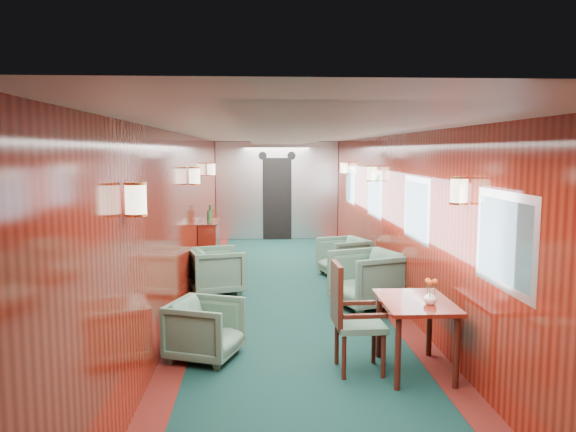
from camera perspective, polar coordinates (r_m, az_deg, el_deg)
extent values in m
plane|color=#0C2B25|center=(8.12, 0.35, -8.84)|extent=(12.00, 12.00, 0.00)
cube|color=beige|center=(7.83, 0.36, 7.98)|extent=(3.00, 12.00, 0.10)
cube|color=beige|center=(7.83, 0.36, 8.05)|extent=(1.20, 12.00, 0.06)
cube|color=maroon|center=(13.85, -1.13, 2.64)|extent=(3.00, 0.10, 2.40)
cube|color=maroon|center=(2.11, 10.88, -20.79)|extent=(3.00, 0.10, 2.40)
cube|color=maroon|center=(7.94, -10.52, -0.47)|extent=(0.10, 12.00, 2.40)
cube|color=maroon|center=(8.12, 10.99, -0.33)|extent=(0.10, 12.00, 2.40)
cube|color=#45120D|center=(8.15, -9.28, -8.84)|extent=(0.30, 12.00, 0.01)
cube|color=#45120D|center=(8.31, 9.79, -8.56)|extent=(0.30, 12.00, 0.01)
cube|color=silver|center=(13.77, -1.12, 2.61)|extent=(2.98, 0.12, 2.38)
cube|color=black|center=(13.71, -1.11, 1.76)|extent=(0.70, 0.06, 2.00)
cylinder|color=black|center=(13.66, -2.60, 6.14)|extent=(0.20, 0.04, 0.20)
cylinder|color=black|center=(13.69, 0.35, 6.15)|extent=(0.20, 0.04, 0.20)
cube|color=silver|center=(4.79, 21.12, -2.41)|extent=(0.02, 1.10, 0.80)
cube|color=slate|center=(4.79, 21.04, -2.42)|extent=(0.01, 0.96, 0.66)
cube|color=silver|center=(7.13, 12.90, 0.70)|extent=(0.02, 1.10, 0.80)
cube|color=slate|center=(7.12, 12.84, 0.70)|extent=(0.01, 0.96, 0.66)
cube|color=silver|center=(9.54, 8.78, 2.25)|extent=(0.02, 1.10, 0.80)
cube|color=slate|center=(9.54, 8.74, 2.25)|extent=(0.01, 0.96, 0.66)
cube|color=silver|center=(12.00, 6.34, 3.17)|extent=(0.02, 1.10, 0.80)
cube|color=slate|center=(11.99, 6.30, 3.17)|extent=(0.01, 0.96, 0.66)
cylinder|color=#FCEEC4|center=(4.43, -15.21, 1.65)|extent=(0.16, 0.16, 0.24)
cylinder|color=gold|center=(4.44, -15.16, 0.11)|extent=(0.17, 0.17, 0.02)
cylinder|color=#FCEEC4|center=(5.46, 16.98, 2.50)|extent=(0.16, 0.16, 0.24)
cylinder|color=gold|center=(5.47, 16.94, 1.24)|extent=(0.17, 0.17, 0.02)
cylinder|color=#FCEEC4|center=(8.37, -9.48, 4.04)|extent=(0.16, 0.16, 0.24)
cylinder|color=gold|center=(8.38, -9.47, 3.22)|extent=(0.17, 0.17, 0.02)
cylinder|color=#FCEEC4|center=(9.31, 8.53, 4.31)|extent=(0.16, 0.16, 0.24)
cylinder|color=gold|center=(9.32, 8.52, 3.57)|extent=(0.17, 0.17, 0.02)
cylinder|color=#FCEEC4|center=(11.36, -7.81, 4.73)|extent=(0.16, 0.16, 0.24)
cylinder|color=gold|center=(11.36, -7.80, 4.12)|extent=(0.17, 0.17, 0.02)
cylinder|color=#FCEEC4|center=(12.26, 5.71, 4.89)|extent=(0.16, 0.16, 0.24)
cylinder|color=gold|center=(12.27, 5.70, 4.33)|extent=(0.17, 0.17, 0.02)
cube|color=maroon|center=(5.66, 12.86, -8.54)|extent=(0.68, 0.97, 0.04)
cylinder|color=#3F160E|center=(5.32, 11.10, -13.56)|extent=(0.06, 0.06, 0.68)
cylinder|color=#3F160E|center=(5.47, 16.73, -13.15)|extent=(0.06, 0.06, 0.68)
cylinder|color=#3F160E|center=(6.08, 9.22, -10.92)|extent=(0.06, 0.06, 0.68)
cylinder|color=#3F160E|center=(6.21, 14.17, -10.66)|extent=(0.06, 0.06, 0.68)
cube|color=#1B3F31|center=(5.65, 7.30, -10.95)|extent=(0.48, 0.48, 0.06)
cube|color=#3F160E|center=(5.52, 4.98, -7.88)|extent=(0.07, 0.42, 0.60)
cube|color=#1B3F31|center=(5.54, 5.23, -8.47)|extent=(0.03, 0.32, 0.36)
cube|color=#3F160E|center=(5.39, 7.87, -10.05)|extent=(0.42, 0.07, 0.04)
cube|color=#3F160E|center=(5.82, 6.82, -8.76)|extent=(0.42, 0.07, 0.04)
cylinder|color=#3F160E|center=(5.52, 5.70, -14.09)|extent=(0.04, 0.04, 0.43)
cylinder|color=#3F160E|center=(5.60, 9.67, -13.83)|extent=(0.04, 0.04, 0.43)
cylinder|color=#3F160E|center=(5.87, 4.97, -12.78)|extent=(0.04, 0.04, 0.43)
cylinder|color=#3F160E|center=(5.95, 8.69, -12.57)|extent=(0.04, 0.04, 0.43)
cube|color=maroon|center=(10.15, -7.97, -3.12)|extent=(0.30, 1.02, 0.91)
cube|color=#3F160E|center=(10.08, -7.95, -0.56)|extent=(0.32, 1.04, 0.02)
cylinder|color=#254A2C|center=(9.82, -8.03, -0.06)|extent=(0.07, 0.07, 0.22)
cylinder|color=#254A2C|center=(10.16, -7.86, 0.35)|extent=(0.06, 0.06, 0.28)
cylinder|color=gold|center=(10.37, -7.77, 0.19)|extent=(0.08, 0.08, 0.18)
imported|color=white|center=(5.53, 14.27, -8.00)|extent=(0.17, 0.17, 0.13)
imported|color=#1B3F31|center=(6.03, -8.41, -11.33)|extent=(0.87, 0.86, 0.63)
imported|color=#1B3F31|center=(8.64, -7.25, -5.54)|extent=(0.95, 0.93, 0.70)
imported|color=#1B3F31|center=(7.89, 8.07, -6.40)|extent=(1.11, 1.09, 0.79)
imported|color=#1B3F31|center=(9.81, 5.63, -4.16)|extent=(0.94, 0.93, 0.67)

